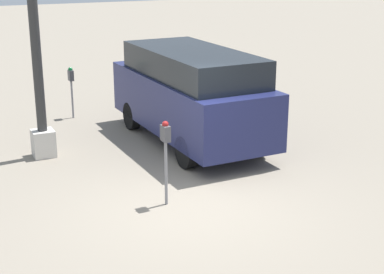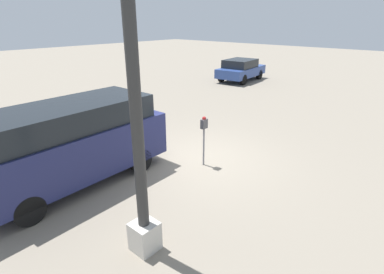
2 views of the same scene
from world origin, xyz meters
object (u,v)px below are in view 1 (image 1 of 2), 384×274
at_px(lamp_post, 35,40).
at_px(parked_van, 190,93).
at_px(parking_meter_near, 166,144).
at_px(parking_meter_far, 71,81).

relative_size(lamp_post, parked_van, 1.32).
bearing_deg(lamp_post, parking_meter_near, -157.75).
relative_size(parking_meter_near, parking_meter_far, 1.11).
bearing_deg(parking_meter_far, lamp_post, 153.41).
xyz_separation_m(lamp_post, parked_van, (-0.40, -3.13, -1.28)).
height_order(parking_meter_far, parked_van, parked_van).
relative_size(parking_meter_far, lamp_post, 0.21).
bearing_deg(parking_meter_near, parking_meter_far, -0.15).
xyz_separation_m(parking_meter_near, parking_meter_far, (5.93, 0.08, -0.11)).
distance_m(parking_meter_near, lamp_post, 3.79).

